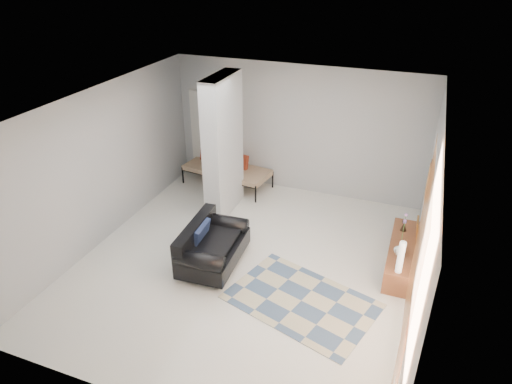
% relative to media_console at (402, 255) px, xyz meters
% --- Properties ---
extents(floor, '(6.00, 6.00, 0.00)m').
position_rel_media_console_xyz_m(floor, '(-2.52, -0.90, -0.20)').
color(floor, white).
rests_on(floor, ground).
extents(ceiling, '(6.00, 6.00, 0.00)m').
position_rel_media_console_xyz_m(ceiling, '(-2.52, -0.90, 2.60)').
color(ceiling, white).
rests_on(ceiling, wall_back).
extents(wall_back, '(6.00, 0.00, 6.00)m').
position_rel_media_console_xyz_m(wall_back, '(-2.52, 2.10, 1.20)').
color(wall_back, '#AEB1B3').
rests_on(wall_back, ground).
extents(wall_front, '(6.00, 0.00, 6.00)m').
position_rel_media_console_xyz_m(wall_front, '(-2.52, -3.90, 1.20)').
color(wall_front, '#AEB1B3').
rests_on(wall_front, ground).
extents(wall_left, '(0.00, 6.00, 6.00)m').
position_rel_media_console_xyz_m(wall_left, '(-5.27, -0.90, 1.20)').
color(wall_left, '#AEB1B3').
rests_on(wall_left, ground).
extents(wall_right, '(0.00, 6.00, 6.00)m').
position_rel_media_console_xyz_m(wall_right, '(0.23, -0.90, 1.20)').
color(wall_right, '#AEB1B3').
rests_on(wall_right, ground).
extents(partition_column, '(0.35, 1.20, 2.80)m').
position_rel_media_console_xyz_m(partition_column, '(-3.62, 0.70, 1.20)').
color(partition_column, '#B8BDC0').
rests_on(partition_column, floor).
extents(hallway_door, '(0.85, 0.06, 2.04)m').
position_rel_media_console_xyz_m(hallway_door, '(-4.62, 2.06, 0.82)').
color(hallway_door, silver).
rests_on(hallway_door, floor).
extents(curtain, '(0.00, 2.55, 2.55)m').
position_rel_media_console_xyz_m(curtain, '(0.15, -2.05, 1.25)').
color(curtain, '#F69040').
rests_on(curtain, wall_right).
extents(wall_art, '(0.04, 0.45, 0.55)m').
position_rel_media_console_xyz_m(wall_art, '(0.20, -0.00, 1.45)').
color(wall_art, black).
rests_on(wall_art, wall_right).
extents(media_console, '(0.45, 1.78, 0.80)m').
position_rel_media_console_xyz_m(media_console, '(0.00, 0.00, 0.00)').
color(media_console, brown).
rests_on(media_console, floor).
extents(loveseat, '(0.93, 1.50, 0.76)m').
position_rel_media_console_xyz_m(loveseat, '(-3.08, -1.12, 0.16)').
color(loveseat, silver).
rests_on(loveseat, floor).
extents(daybed, '(2.06, 1.10, 0.77)m').
position_rel_media_console_xyz_m(daybed, '(-4.03, 1.72, 0.21)').
color(daybed, black).
rests_on(daybed, floor).
extents(area_rug, '(2.50, 2.02, 0.01)m').
position_rel_media_console_xyz_m(area_rug, '(-1.35, -1.51, -0.20)').
color(area_rug, '#BFB692').
rests_on(area_rug, floor).
extents(cylinder_lamp, '(0.10, 0.10, 0.54)m').
position_rel_media_console_xyz_m(cylinder_lamp, '(-0.02, -0.76, 0.47)').
color(cylinder_lamp, white).
rests_on(cylinder_lamp, media_console).
extents(bronze_figurine, '(0.12, 0.12, 0.22)m').
position_rel_media_console_xyz_m(bronze_figurine, '(-0.05, 0.48, 0.31)').
color(bronze_figurine, black).
rests_on(bronze_figurine, media_console).
extents(vase, '(0.20, 0.20, 0.20)m').
position_rel_media_console_xyz_m(vase, '(-0.05, -0.29, 0.29)').
color(vase, white).
rests_on(vase, media_console).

